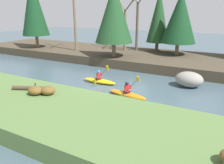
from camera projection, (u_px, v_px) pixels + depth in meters
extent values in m
plane|color=#425660|center=(113.00, 90.00, 14.99)|extent=(90.00, 90.00, 0.00)
cube|color=#56753D|center=(63.00, 116.00, 10.50)|extent=(44.00, 5.30, 0.83)
cube|color=#473D2D|center=(154.00, 59.00, 22.49)|extent=(44.00, 8.07, 0.87)
cylinder|color=#7A664C|center=(37.00, 41.00, 26.70)|extent=(0.36, 0.36, 1.49)
cone|color=#143D1E|center=(33.00, 6.00, 25.41)|extent=(3.16, 3.16, 6.76)
cylinder|color=#7A664C|center=(114.00, 49.00, 21.41)|extent=(0.36, 0.36, 1.41)
cone|color=#1E4723|center=(114.00, 13.00, 20.34)|extent=(3.61, 3.61, 5.43)
cylinder|color=brown|center=(157.00, 46.00, 24.41)|extent=(0.36, 0.36, 1.01)
cone|color=#1E4723|center=(159.00, 16.00, 23.37)|extent=(2.41, 2.41, 5.59)
cylinder|color=#7A664C|center=(177.00, 49.00, 22.43)|extent=(0.36, 0.36, 1.21)
cone|color=#143D1E|center=(180.00, 17.00, 21.45)|extent=(3.43, 3.43, 5.03)
cylinder|color=#7A664C|center=(75.00, 24.00, 24.11)|extent=(0.28, 0.28, 5.83)
cylinder|color=#7A664C|center=(125.00, 30.00, 24.29)|extent=(0.28, 0.28, 4.45)
cylinder|color=#7A664C|center=(122.00, 4.00, 24.31)|extent=(1.66, 1.41, 1.49)
cylinder|color=#7A664C|center=(130.00, 5.00, 22.52)|extent=(1.74, 1.48, 1.32)
cylinder|color=#7A664C|center=(131.00, 3.00, 23.99)|extent=(0.77, 1.87, 1.66)
cylinder|color=brown|center=(137.00, 27.00, 24.18)|extent=(0.28, 0.28, 5.21)
ellipsoid|color=brown|center=(35.00, 90.00, 11.92)|extent=(0.87, 0.72, 0.47)
ellipsoid|color=brown|center=(48.00, 90.00, 11.94)|extent=(0.86, 0.72, 0.46)
ellipsoid|color=orange|center=(127.00, 95.00, 13.77)|extent=(2.76, 1.01, 0.34)
cone|color=orange|center=(145.00, 99.00, 13.06)|extent=(0.38, 0.25, 0.20)
cylinder|color=black|center=(127.00, 92.00, 13.76)|extent=(0.55, 0.55, 0.08)
cylinder|color=red|center=(127.00, 89.00, 13.68)|extent=(0.34, 0.34, 0.42)
sphere|color=black|center=(127.00, 84.00, 13.58)|extent=(0.26, 0.26, 0.23)
cylinder|color=red|center=(130.00, 87.00, 13.78)|extent=(0.12, 0.24, 0.35)
cylinder|color=red|center=(126.00, 89.00, 13.41)|extent=(0.12, 0.24, 0.35)
cylinder|color=black|center=(130.00, 87.00, 13.51)|extent=(0.33, 1.90, 0.65)
cube|color=yellow|center=(138.00, 79.00, 14.13)|extent=(0.22, 0.19, 0.41)
cube|color=yellow|center=(121.00, 97.00, 12.88)|extent=(0.22, 0.19, 0.41)
ellipsoid|color=white|center=(135.00, 98.00, 13.49)|extent=(1.19, 0.86, 0.18)
ellipsoid|color=yellow|center=(99.00, 81.00, 16.41)|extent=(2.71, 0.63, 0.34)
cone|color=yellow|center=(114.00, 83.00, 15.87)|extent=(0.35, 0.20, 0.20)
cylinder|color=black|center=(99.00, 79.00, 16.39)|extent=(0.48, 0.48, 0.08)
cylinder|color=red|center=(99.00, 76.00, 16.31)|extent=(0.30, 0.30, 0.42)
sphere|color=#1E89D1|center=(98.00, 72.00, 16.21)|extent=(0.23, 0.23, 0.23)
cylinder|color=red|center=(101.00, 74.00, 16.44)|extent=(0.09, 0.23, 0.35)
cylinder|color=red|center=(98.00, 76.00, 16.04)|extent=(0.09, 0.23, 0.35)
cylinder|color=black|center=(101.00, 75.00, 16.17)|extent=(0.06, 1.91, 0.65)
cube|color=yellow|center=(107.00, 68.00, 16.88)|extent=(0.20, 0.16, 0.41)
cube|color=yellow|center=(94.00, 82.00, 15.47)|extent=(0.20, 0.16, 0.41)
ellipsoid|color=gray|center=(189.00, 79.00, 15.56)|extent=(1.94, 1.52, 1.10)
cylinder|color=#4C3828|center=(32.00, 88.00, 12.60)|extent=(2.27, 1.16, 0.24)
cylinder|color=#4C3828|center=(35.00, 85.00, 12.52)|extent=(0.08, 0.08, 0.20)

